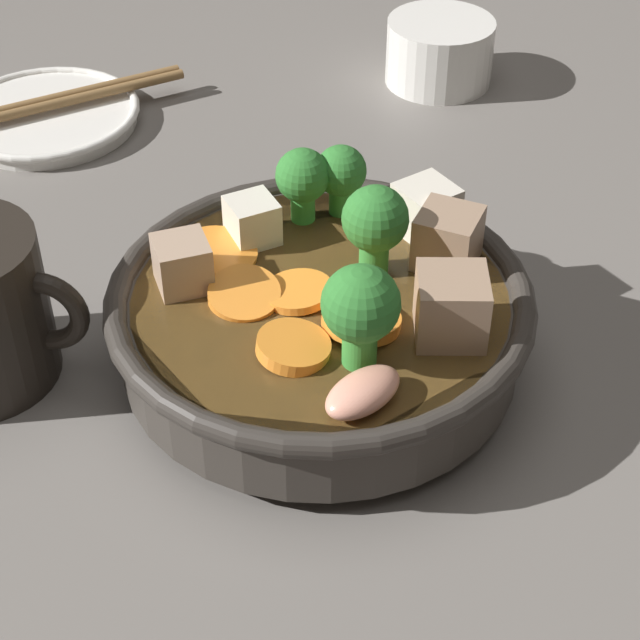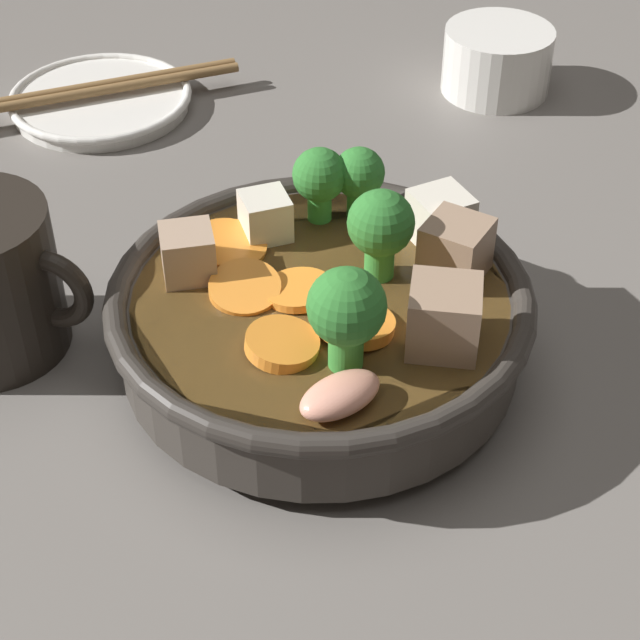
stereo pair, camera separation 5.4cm
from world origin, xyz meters
TOP-DOWN VIEW (x-y plane):
  - ground_plane at (0.00, 0.00)m, footprint 3.00×3.00m
  - stirfry_bowl at (0.00, 0.00)m, footprint 0.22×0.22m
  - side_saucer at (-0.23, 0.22)m, footprint 0.13×0.13m
  - tea_cup at (0.04, 0.33)m, footprint 0.08×0.08m
  - chopsticks_pair at (-0.23, 0.22)m, footprint 0.17×0.14m

SIDE VIEW (x-z plane):
  - ground_plane at x=0.00m, z-range 0.00..0.00m
  - side_saucer at x=-0.23m, z-range 0.00..0.01m
  - chopsticks_pair at x=-0.23m, z-range 0.01..0.02m
  - tea_cup at x=0.04m, z-range 0.00..0.05m
  - stirfry_bowl at x=0.00m, z-range -0.01..0.09m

